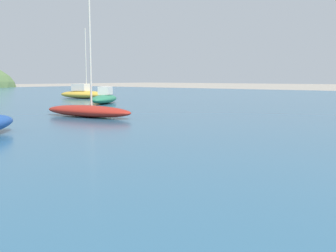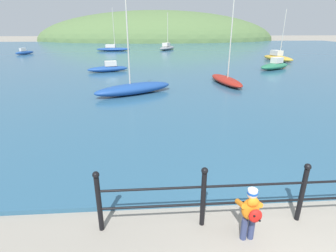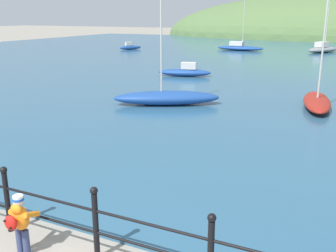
{
  "view_description": "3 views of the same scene",
  "coord_description": "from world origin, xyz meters",
  "px_view_note": "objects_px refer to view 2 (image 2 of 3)",
  "views": [
    {
      "loc": [
        -6.86,
        2.05,
        1.51
      ],
      "look_at": [
        -1.94,
        6.09,
        0.74
      ],
      "focal_mm": 42.0,
      "sensor_mm": 36.0,
      "label": 1
    },
    {
      "loc": [
        -2.37,
        -2.37,
        3.48
      ],
      "look_at": [
        -1.93,
        3.75,
        1.12
      ],
      "focal_mm": 28.0,
      "sensor_mm": 36.0,
      "label": 2
    },
    {
      "loc": [
        3.7,
        -2.82,
        3.67
      ],
      "look_at": [
        -0.1,
        5.04,
        1.17
      ],
      "focal_mm": 42.0,
      "sensor_mm": 36.0,
      "label": 3
    }
  ],
  "objects_px": {
    "child_in_coat": "(251,210)",
    "boat_mid_harbor": "(167,47)",
    "boat_far_left": "(24,52)",
    "boat_white_sailboat": "(108,68)",
    "boat_green_fishing": "(275,65)",
    "boat_blue_hull": "(113,49)",
    "boat_red_dinghy": "(134,88)",
    "boat_far_right": "(278,57)",
    "boat_twin_mast": "(226,80)"
  },
  "relations": [
    {
      "from": "child_in_coat",
      "to": "boat_mid_harbor",
      "type": "xyz_separation_m",
      "value": [
        1.16,
        37.32,
        -0.16
      ]
    },
    {
      "from": "boat_far_left",
      "to": "boat_white_sailboat",
      "type": "xyz_separation_m",
      "value": [
        12.4,
        -14.23,
        0.01
      ]
    },
    {
      "from": "child_in_coat",
      "to": "boat_green_fishing",
      "type": "relative_size",
      "value": 0.29
    },
    {
      "from": "boat_blue_hull",
      "to": "boat_mid_harbor",
      "type": "height_order",
      "value": "boat_blue_hull"
    },
    {
      "from": "boat_white_sailboat",
      "to": "boat_red_dinghy",
      "type": "height_order",
      "value": "boat_red_dinghy"
    },
    {
      "from": "boat_green_fishing",
      "to": "boat_mid_harbor",
      "type": "xyz_separation_m",
      "value": [
        -7.62,
        19.43,
        0.04
      ]
    },
    {
      "from": "boat_white_sailboat",
      "to": "boat_mid_harbor",
      "type": "relative_size",
      "value": 0.63
    },
    {
      "from": "boat_far_left",
      "to": "boat_blue_hull",
      "type": "xyz_separation_m",
      "value": [
        10.52,
        4.13,
        0.05
      ]
    },
    {
      "from": "boat_far_left",
      "to": "boat_far_right",
      "type": "distance_m",
      "value": 30.06
    },
    {
      "from": "boat_twin_mast",
      "to": "boat_white_sailboat",
      "type": "distance_m",
      "value": 9.49
    },
    {
      "from": "boat_mid_harbor",
      "to": "boat_red_dinghy",
      "type": "bearing_deg",
      "value": -97.58
    },
    {
      "from": "boat_blue_hull",
      "to": "boat_twin_mast",
      "type": "bearing_deg",
      "value": -67.37
    },
    {
      "from": "boat_far_right",
      "to": "boat_red_dinghy",
      "type": "relative_size",
      "value": 0.92
    },
    {
      "from": "boat_far_left",
      "to": "boat_mid_harbor",
      "type": "height_order",
      "value": "boat_mid_harbor"
    },
    {
      "from": "boat_white_sailboat",
      "to": "boat_red_dinghy",
      "type": "relative_size",
      "value": 0.61
    },
    {
      "from": "boat_white_sailboat",
      "to": "boat_red_dinghy",
      "type": "xyz_separation_m",
      "value": [
        2.37,
        -7.38,
        0.04
      ]
    },
    {
      "from": "boat_blue_hull",
      "to": "boat_far_right",
      "type": "bearing_deg",
      "value": -34.8
    },
    {
      "from": "boat_green_fishing",
      "to": "boat_far_left",
      "type": "height_order",
      "value": "boat_green_fishing"
    },
    {
      "from": "child_in_coat",
      "to": "boat_red_dinghy",
      "type": "height_order",
      "value": "boat_red_dinghy"
    },
    {
      "from": "boat_twin_mast",
      "to": "boat_white_sailboat",
      "type": "xyz_separation_m",
      "value": [
        -7.94,
        5.19,
        0.02
      ]
    },
    {
      "from": "boat_twin_mast",
      "to": "boat_mid_harbor",
      "type": "distance_m",
      "value": 25.0
    },
    {
      "from": "child_in_coat",
      "to": "boat_far_left",
      "type": "height_order",
      "value": "child_in_coat"
    },
    {
      "from": "boat_far_left",
      "to": "boat_red_dinghy",
      "type": "bearing_deg",
      "value": -55.64
    },
    {
      "from": "boat_twin_mast",
      "to": "boat_mid_harbor",
      "type": "relative_size",
      "value": 0.91
    },
    {
      "from": "boat_far_left",
      "to": "boat_mid_harbor",
      "type": "distance_m",
      "value": 19.19
    },
    {
      "from": "boat_far_right",
      "to": "boat_mid_harbor",
      "type": "distance_m",
      "value": 17.53
    },
    {
      "from": "boat_green_fishing",
      "to": "boat_far_right",
      "type": "height_order",
      "value": "boat_far_right"
    },
    {
      "from": "boat_far_right",
      "to": "boat_red_dinghy",
      "type": "xyz_separation_m",
      "value": [
        -14.04,
        -13.03,
        -0.04
      ]
    },
    {
      "from": "child_in_coat",
      "to": "boat_far_right",
      "type": "xyz_separation_m",
      "value": [
        11.6,
        23.24,
        -0.16
      ]
    },
    {
      "from": "boat_far_left",
      "to": "boat_far_right",
      "type": "relative_size",
      "value": 0.51
    },
    {
      "from": "boat_white_sailboat",
      "to": "boat_far_right",
      "type": "distance_m",
      "value": 17.36
    },
    {
      "from": "boat_green_fishing",
      "to": "boat_mid_harbor",
      "type": "height_order",
      "value": "boat_mid_harbor"
    },
    {
      "from": "boat_twin_mast",
      "to": "boat_red_dinghy",
      "type": "distance_m",
      "value": 5.99
    },
    {
      "from": "child_in_coat",
      "to": "boat_twin_mast",
      "type": "bearing_deg",
      "value": 75.85
    },
    {
      "from": "boat_green_fishing",
      "to": "boat_blue_hull",
      "type": "distance_m",
      "value": 23.78
    },
    {
      "from": "child_in_coat",
      "to": "boat_far_right",
      "type": "relative_size",
      "value": 0.21
    },
    {
      "from": "boat_far_left",
      "to": "boat_blue_hull",
      "type": "relative_size",
      "value": 0.43
    },
    {
      "from": "boat_far_right",
      "to": "boat_blue_hull",
      "type": "distance_m",
      "value": 22.27
    },
    {
      "from": "boat_far_left",
      "to": "boat_white_sailboat",
      "type": "bearing_deg",
      "value": -48.92
    },
    {
      "from": "boat_red_dinghy",
      "to": "boat_mid_harbor",
      "type": "height_order",
      "value": "boat_red_dinghy"
    },
    {
      "from": "boat_white_sailboat",
      "to": "boat_blue_hull",
      "type": "bearing_deg",
      "value": 95.83
    },
    {
      "from": "boat_green_fishing",
      "to": "boat_far_right",
      "type": "bearing_deg",
      "value": 62.27
    },
    {
      "from": "boat_far_right",
      "to": "boat_red_dinghy",
      "type": "bearing_deg",
      "value": -137.14
    },
    {
      "from": "boat_twin_mast",
      "to": "boat_white_sailboat",
      "type": "relative_size",
      "value": 1.45
    },
    {
      "from": "boat_far_right",
      "to": "boat_mid_harbor",
      "type": "bearing_deg",
      "value": 126.53
    },
    {
      "from": "boat_white_sailboat",
      "to": "boat_blue_hull",
      "type": "xyz_separation_m",
      "value": [
        -1.87,
        18.35,
        0.04
      ]
    },
    {
      "from": "boat_green_fishing",
      "to": "boat_white_sailboat",
      "type": "xyz_separation_m",
      "value": [
        -13.6,
        -0.29,
        -0.04
      ]
    },
    {
      "from": "boat_blue_hull",
      "to": "boat_red_dinghy",
      "type": "height_order",
      "value": "boat_blue_hull"
    },
    {
      "from": "child_in_coat",
      "to": "boat_mid_harbor",
      "type": "relative_size",
      "value": 0.19
    },
    {
      "from": "boat_green_fishing",
      "to": "boat_far_left",
      "type": "relative_size",
      "value": 1.4
    }
  ]
}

